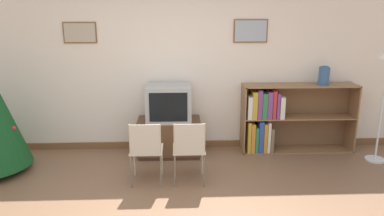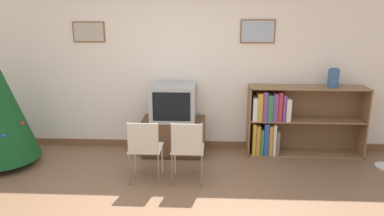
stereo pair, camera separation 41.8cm
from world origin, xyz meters
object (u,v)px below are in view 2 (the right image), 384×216
at_px(television, 173,102).
at_px(bookshelf, 284,120).
at_px(tv_console, 174,136).
at_px(folding_chair_right, 187,148).
at_px(vase, 333,78).
at_px(folding_chair_left, 145,147).

bearing_deg(television, bookshelf, 3.37).
xyz_separation_m(tv_console, bookshelf, (1.63, 0.09, 0.25)).
height_order(folding_chair_right, vase, vase).
xyz_separation_m(tv_console, folding_chair_right, (0.26, -0.97, 0.20)).
distance_m(bookshelf, vase, 0.93).
bearing_deg(folding_chair_left, television, 74.75).
bearing_deg(tv_console, television, -90.00).
bearing_deg(folding_chair_left, vase, 22.50).
relative_size(tv_console, television, 1.43).
distance_m(folding_chair_left, vase, 2.86).
bearing_deg(bookshelf, folding_chair_right, -142.07).
distance_m(tv_console, vase, 2.47).
height_order(folding_chair_left, vase, vase).
relative_size(folding_chair_right, bookshelf, 0.48).
xyz_separation_m(tv_console, folding_chair_left, (-0.26, -0.97, 0.20)).
bearing_deg(vase, tv_console, -177.82).
xyz_separation_m(folding_chair_left, bookshelf, (1.90, 1.07, 0.05)).
bearing_deg(tv_console, bookshelf, 3.28).
bearing_deg(vase, folding_chair_right, -152.42).
distance_m(television, vase, 2.33).
bearing_deg(television, folding_chair_left, -105.25).
height_order(tv_console, bookshelf, bookshelf).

